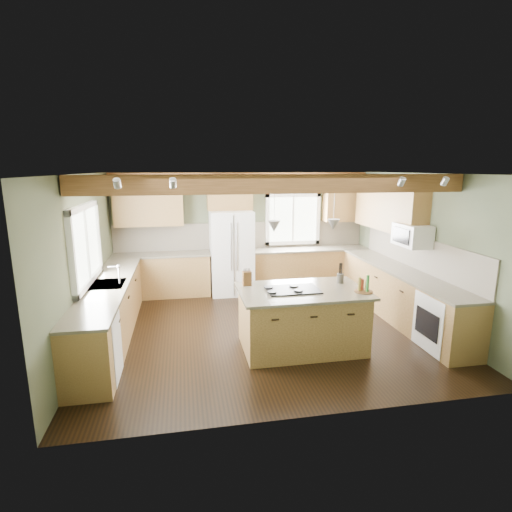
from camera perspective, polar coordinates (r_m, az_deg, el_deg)
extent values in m
plane|color=black|center=(6.92, 1.28, -10.37)|extent=(5.60, 5.60, 0.00)
plane|color=silver|center=(6.38, 1.39, 11.69)|extent=(5.60, 5.60, 0.00)
plane|color=#454F38|center=(8.95, -1.94, 3.55)|extent=(5.60, 0.00, 5.60)
plane|color=#454F38|center=(6.57, -23.34, -0.75)|extent=(0.00, 5.00, 5.00)
plane|color=#454F38|center=(7.60, 22.48, 1.01)|extent=(0.00, 5.00, 5.00)
cube|color=#4D2E16|center=(5.61, 3.08, 10.24)|extent=(5.55, 0.26, 0.26)
cube|color=#4D2E16|center=(8.74, -1.90, 11.51)|extent=(5.55, 0.20, 0.10)
cube|color=brown|center=(8.95, -1.92, 2.97)|extent=(5.58, 0.03, 0.58)
cube|color=brown|center=(7.65, 22.13, 0.42)|extent=(0.03, 3.70, 0.58)
cube|color=brown|center=(8.75, -13.28, -2.74)|extent=(2.02, 0.60, 0.88)
cube|color=#483F34|center=(8.64, -13.43, 0.20)|extent=(2.06, 0.64, 0.04)
cube|color=brown|center=(9.17, 7.63, -1.81)|extent=(2.62, 0.60, 0.88)
cube|color=#483F34|center=(9.07, 7.71, 1.00)|extent=(2.66, 0.64, 0.04)
cube|color=brown|center=(6.79, -20.13, -7.65)|extent=(0.60, 3.70, 0.88)
cube|color=#483F34|center=(6.65, -20.43, -3.92)|extent=(0.64, 3.74, 0.04)
cube|color=brown|center=(7.69, 19.86, -5.28)|extent=(0.60, 3.70, 0.88)
cube|color=#483F34|center=(7.57, 20.11, -1.95)|extent=(0.64, 3.74, 0.04)
cube|color=brown|center=(8.63, -15.08, 7.15)|extent=(1.40, 0.35, 0.90)
cube|color=brown|center=(8.64, -3.80, 8.89)|extent=(0.96, 0.35, 0.70)
cube|color=brown|center=(8.19, 18.42, 6.68)|extent=(0.35, 2.20, 0.90)
cube|color=brown|center=(9.33, 12.44, 7.66)|extent=(0.90, 0.35, 0.90)
cube|color=white|center=(6.56, -23.26, 1.48)|extent=(0.04, 1.60, 1.05)
cube|color=white|center=(9.13, 5.25, 5.27)|extent=(1.10, 0.04, 1.00)
cube|color=#262628|center=(6.65, -20.43, -3.88)|extent=(0.50, 0.65, 0.03)
cylinder|color=#B2B2B7|center=(6.58, -18.98, -2.62)|extent=(0.02, 0.02, 0.28)
cube|color=white|center=(5.61, -22.20, -12.24)|extent=(0.60, 0.60, 0.84)
cube|color=white|center=(6.67, 25.40, -8.57)|extent=(0.60, 0.72, 0.84)
cube|color=white|center=(7.40, 21.41, 2.78)|extent=(0.40, 0.70, 0.38)
cone|color=#B2B2B7|center=(5.65, 2.60, 4.26)|extent=(0.18, 0.18, 0.16)
cone|color=#B2B2B7|center=(5.91, 10.99, 4.41)|extent=(0.18, 0.18, 0.16)
cube|color=white|center=(8.61, -3.52, 0.48)|extent=(0.90, 0.74, 1.80)
cube|color=brown|center=(6.14, 6.54, -9.09)|extent=(1.77, 1.08, 0.88)
cube|color=#483F34|center=(5.98, 6.65, -4.99)|extent=(1.89, 1.20, 0.04)
cube|color=black|center=(5.93, 5.29, -4.80)|extent=(0.77, 0.51, 0.02)
cube|color=brown|center=(6.13, -1.30, -3.22)|extent=(0.14, 0.11, 0.22)
cylinder|color=#473E39|center=(6.40, 11.94, -3.14)|extent=(0.13, 0.13, 0.15)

